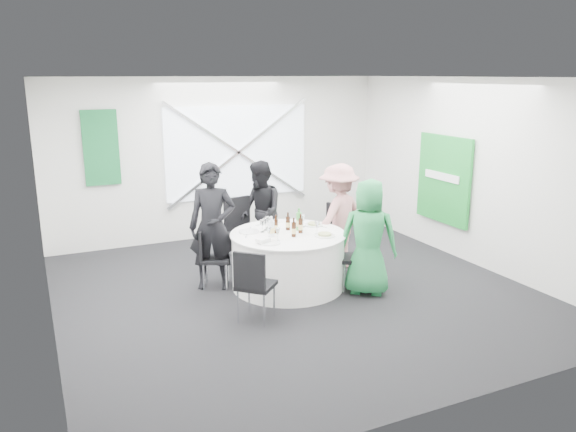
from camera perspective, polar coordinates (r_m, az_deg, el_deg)
name	(u,v)px	position (r m, az deg, el deg)	size (l,w,h in m)	color
floor	(294,291)	(7.62, 0.64, -7.65)	(6.00, 6.00, 0.00)	black
ceiling	(295,77)	(7.07, 0.70, 13.91)	(6.00, 6.00, 0.00)	white
wall_back	(221,158)	(9.97, -6.85, 5.83)	(6.00, 6.00, 0.00)	silver
wall_front	(453,256)	(4.78, 16.46, -3.92)	(6.00, 6.00, 0.00)	silver
wall_left	(41,213)	(6.54, -23.78, 0.27)	(6.00, 6.00, 0.00)	silver
wall_right	(474,173)	(8.91, 18.39, 4.21)	(6.00, 6.00, 0.00)	silver
window_panel	(238,152)	(10.01, -5.15, 6.49)	(2.60, 0.03, 1.60)	white
window_brace_a	(238,152)	(9.97, -5.07, 6.46)	(0.05, 0.05, 3.16)	silver
window_brace_b	(238,152)	(9.97, -5.07, 6.46)	(0.05, 0.05, 3.16)	silver
green_banner	(101,148)	(9.45, -18.46, 6.59)	(0.55, 0.04, 1.20)	#125A2C
green_sign	(444,179)	(9.35, 15.53, 3.61)	(0.05, 1.20, 1.40)	#198C2E
banquet_table	(288,260)	(7.66, 0.00, -4.50)	(1.56, 1.56, 0.76)	white
chair_back	(242,226)	(8.52, -4.73, -0.99)	(0.55, 0.56, 1.03)	black
chair_back_left	(210,254)	(7.69, -7.92, -3.84)	(0.49, 0.49, 0.82)	black
chair_back_right	(334,230)	(8.54, 4.65, -1.42)	(0.57, 0.57, 0.93)	black
chair_front_right	(363,253)	(7.59, 7.65, -3.71)	(0.56, 0.55, 0.89)	black
chair_front_left	(253,281)	(6.54, -3.54, -6.58)	(0.57, 0.57, 0.89)	black
person_man_back_left	(212,227)	(7.56, -7.69, -1.08)	(0.63, 0.41, 1.72)	black
person_man_back	(260,212)	(8.60, -2.84, 0.40)	(0.76, 0.42, 1.57)	black
person_woman_pink	(338,217)	(8.32, 5.15, -0.08)	(1.02, 0.47, 1.58)	tan
person_woman_green	(368,237)	(7.39, 8.17, -2.16)	(0.75, 0.49, 1.54)	#258847
plate_back	(269,223)	(8.05, -1.97, -0.68)	(0.26, 0.26, 0.01)	silver
plate_back_left	(249,232)	(7.62, -3.99, -1.58)	(0.28, 0.28, 0.01)	silver
plate_back_right	(314,224)	(7.94, 2.63, -0.85)	(0.26, 0.26, 0.04)	silver
plate_front_right	(325,235)	(7.43, 3.75, -1.93)	(0.27, 0.27, 0.04)	silver
plate_front_left	(270,243)	(7.10, -1.84, -2.75)	(0.26, 0.26, 0.01)	silver
napkin	(263,240)	(7.11, -2.54, -2.47)	(0.17, 0.11, 0.05)	white
beer_bottle_a	(276,226)	(7.54, -1.25, -1.03)	(0.06, 0.06, 0.25)	#331709
beer_bottle_b	(288,223)	(7.68, -0.01, -0.75)	(0.06, 0.06, 0.25)	#331709
beer_bottle_c	(301,226)	(7.54, 1.28, -0.99)	(0.06, 0.06, 0.26)	#331709
beer_bottle_d	(294,230)	(7.36, 0.59, -1.38)	(0.06, 0.06, 0.26)	#331709
green_water_bottle	(299,222)	(7.67, 1.12, -0.57)	(0.08, 0.08, 0.31)	green
clear_water_bottle	(271,229)	(7.39, -1.69, -1.29)	(0.08, 0.08, 0.27)	white
wine_glass_a	(303,218)	(7.82, 1.57, -0.24)	(0.07, 0.07, 0.17)	white
wine_glass_b	(265,221)	(7.66, -2.32, -0.56)	(0.07, 0.07, 0.17)	white
wine_glass_c	(317,225)	(7.50, 2.96, -0.90)	(0.07, 0.07, 0.17)	white
wine_glass_d	(269,231)	(7.21, -1.97, -1.50)	(0.07, 0.07, 0.17)	white
wine_glass_e	(278,231)	(7.18, -1.06, -1.58)	(0.07, 0.07, 0.17)	white
wine_glass_f	(262,223)	(7.58, -2.63, -0.73)	(0.07, 0.07, 0.17)	white
wine_glass_g	(268,220)	(7.74, -2.09, -0.40)	(0.07, 0.07, 0.17)	white
fork_a	(279,222)	(8.08, -0.96, -0.65)	(0.01, 0.15, 0.01)	silver
knife_a	(260,225)	(7.96, -2.81, -0.90)	(0.01, 0.15, 0.01)	silver
fork_b	(250,228)	(7.79, -3.88, -1.27)	(0.01, 0.15, 0.01)	silver
knife_b	(246,236)	(7.41, -4.28, -2.09)	(0.01, 0.15, 0.01)	silver
fork_c	(322,227)	(7.86, 3.51, -1.11)	(0.01, 0.15, 0.01)	silver
knife_c	(300,223)	(8.07, 1.27, -0.67)	(0.01, 0.15, 0.01)	silver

